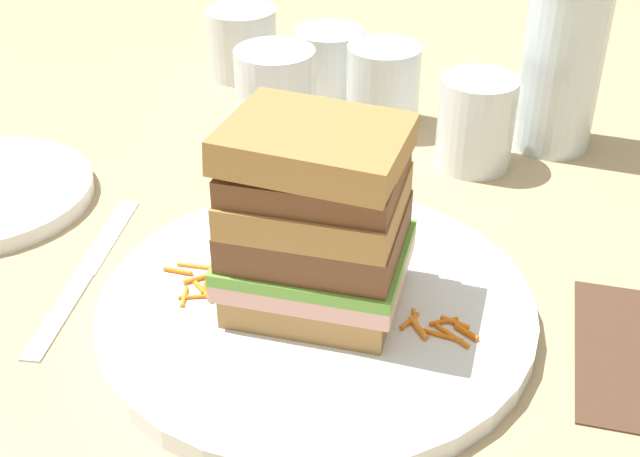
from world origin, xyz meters
The scene contains 27 objects.
ground_plane centered at (0.00, 0.00, 0.00)m, with size 3.00×3.00×0.00m, color tan.
main_plate centered at (0.00, 0.00, 0.01)m, with size 0.30×0.30×0.02m, color white.
sandwich centered at (0.00, 0.00, 0.08)m, with size 0.12×0.10×0.13m.
carrot_shred_0 centered at (-0.08, -0.01, 0.02)m, with size 0.00×0.00×0.03m, color orange.
carrot_shred_1 centered at (-0.09, -0.02, 0.02)m, with size 0.00×0.00×0.02m, color orange.
carrot_shred_2 centered at (-0.10, 0.01, 0.02)m, with size 0.00×0.00×0.02m, color orange.
carrot_shred_3 centered at (-0.07, -0.01, 0.02)m, with size 0.00×0.00×0.02m, color orange.
carrot_shred_4 centered at (-0.09, 0.01, 0.02)m, with size 0.00×0.00×0.03m, color orange.
carrot_shred_5 centered at (-0.07, 0.01, 0.02)m, with size 0.00×0.00×0.03m, color orange.
carrot_shred_6 centered at (-0.08, -0.02, 0.02)m, with size 0.00×0.00×0.02m, color orange.
carrot_shred_7 centered at (-0.08, 0.00, 0.02)m, with size 0.00×0.00×0.03m, color orange.
carrot_shred_8 centered at (-0.09, 0.00, 0.02)m, with size 0.00×0.00×0.02m, color orange.
carrot_shred_9 centered at (0.10, -0.02, 0.02)m, with size 0.00×0.00×0.02m, color orange.
carrot_shred_10 centered at (0.07, -0.02, 0.02)m, with size 0.00×0.00×0.02m, color orange.
carrot_shred_11 centered at (0.09, -0.02, 0.02)m, with size 0.00×0.00×0.03m, color orange.
carrot_shred_12 centered at (0.07, -0.01, 0.02)m, with size 0.00×0.00×0.02m, color orange.
carrot_shred_13 centered at (0.09, -0.01, 0.02)m, with size 0.00×0.00×0.02m, color orange.
carrot_shred_14 centered at (0.07, -0.01, 0.02)m, with size 0.00×0.00×0.02m, color orange.
carrot_shred_15 centered at (0.09, -0.02, 0.02)m, with size 0.00×0.00×0.03m, color orange.
carrot_shred_16 centered at (0.09, -0.01, 0.02)m, with size 0.00×0.00×0.02m, color orange.
knife centered at (-0.18, 0.00, 0.00)m, with size 0.03×0.20×0.00m.
juice_glass centered at (0.09, 0.25, 0.04)m, with size 0.07×0.07×0.08m.
water_bottle centered at (0.15, 0.30, 0.11)m, with size 0.07×0.07×0.25m.
empty_tumbler_0 centered at (-0.10, 0.25, 0.05)m, with size 0.07×0.07×0.09m, color silver.
empty_tumbler_1 centered at (-0.01, 0.31, 0.04)m, with size 0.07×0.07×0.08m, color silver.
empty_tumbler_2 centered at (-0.18, 0.40, 0.04)m, with size 0.08×0.08×0.07m, color silver.
empty_tumbler_3 centered at (-0.07, 0.37, 0.04)m, with size 0.07×0.07×0.07m, color silver.
Camera 1 is at (0.10, -0.43, 0.36)m, focal length 46.51 mm.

